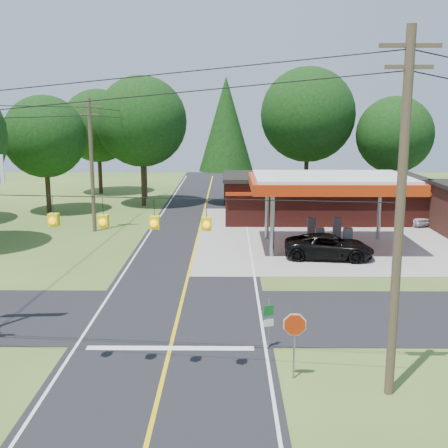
{
  "coord_description": "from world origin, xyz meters",
  "views": [
    {
      "loc": [
        2.26,
        -23.91,
        9.05
      ],
      "look_at": [
        2.0,
        7.0,
        2.8
      ],
      "focal_mm": 45.0,
      "sensor_mm": 36.0,
      "label": 1
    }
  ],
  "objects_px": {
    "suv_car": "(329,247)",
    "octagonal_stop_sign": "(295,330)",
    "gas_canopy": "(330,185)",
    "sedan_car": "(410,216)"
  },
  "relations": [
    {
      "from": "gas_canopy",
      "to": "sedan_car",
      "type": "distance_m",
      "value": 11.88
    },
    {
      "from": "suv_car",
      "to": "octagonal_stop_sign",
      "type": "xyz_separation_m",
      "value": [
        -4.0,
        -16.01,
        1.0
      ]
    },
    {
      "from": "gas_canopy",
      "to": "suv_car",
      "type": "bearing_deg",
      "value": -99.46
    },
    {
      "from": "gas_canopy",
      "to": "octagonal_stop_sign",
      "type": "bearing_deg",
      "value": -103.31
    },
    {
      "from": "gas_canopy",
      "to": "octagonal_stop_sign",
      "type": "distance_m",
      "value": 19.7
    },
    {
      "from": "gas_canopy",
      "to": "suv_car",
      "type": "distance_m",
      "value": 4.64
    },
    {
      "from": "sedan_car",
      "to": "octagonal_stop_sign",
      "type": "xyz_separation_m",
      "value": [
        -12.5,
        -27.01,
        1.11
      ]
    },
    {
      "from": "suv_car",
      "to": "gas_canopy",
      "type": "bearing_deg",
      "value": -1.86
    },
    {
      "from": "octagonal_stop_sign",
      "to": "gas_canopy",
      "type": "bearing_deg",
      "value": 76.69
    },
    {
      "from": "octagonal_stop_sign",
      "to": "suv_car",
      "type": "bearing_deg",
      "value": 75.98
    }
  ]
}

